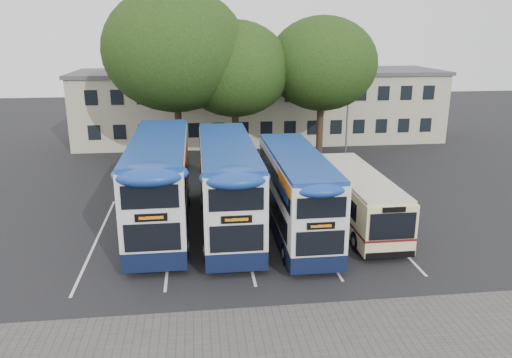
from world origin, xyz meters
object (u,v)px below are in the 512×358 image
object	(u,v)px
bus_dd_right	(296,190)
bus_dd_left	(160,180)
tree_left	(175,50)
bus_single	(358,196)
tree_mid	(235,69)
bus_dd_mid	(227,182)
tree_right	(322,64)
lamp_post	(349,91)

from	to	relation	value
bus_dd_right	bus_dd_left	bearing A→B (deg)	166.89
tree_left	bus_dd_right	world-z (taller)	tree_left
tree_left	bus_single	distance (m)	16.92
tree_left	bus_dd_left	distance (m)	13.08
tree_mid	bus_dd_mid	bearing A→B (deg)	-96.45
tree_left	bus_dd_right	xyz separation A→B (m)	(5.91, -13.25, -6.06)
tree_right	bus_single	size ratio (longest dim) A/B	1.17
bus_dd_left	tree_right	bearing A→B (deg)	47.85
tree_right	bus_dd_left	xyz separation A→B (m)	(-11.10, -12.27, -4.73)
tree_left	bus_dd_left	size ratio (longest dim) A/B	1.14
tree_left	bus_dd_right	distance (m)	15.72
tree_left	lamp_post	bearing A→B (deg)	9.13
bus_dd_left	tree_mid	bearing A→B (deg)	68.70
bus_dd_left	bus_single	bearing A→B (deg)	-4.07
tree_mid	bus_dd_left	size ratio (longest dim) A/B	0.94
lamp_post	bus_single	bearing A→B (deg)	-104.68
bus_dd_mid	bus_dd_left	bearing A→B (deg)	170.42
bus_dd_right	bus_single	distance (m)	3.54
lamp_post	tree_right	world-z (taller)	tree_right
tree_mid	bus_single	world-z (taller)	tree_mid
tree_right	bus_dd_mid	size ratio (longest dim) A/B	1.00
tree_right	bus_dd_right	distance (m)	15.38
bus_single	tree_mid	bearing A→B (deg)	112.05
tree_mid	bus_single	bearing A→B (deg)	-67.95
tree_mid	tree_right	distance (m)	6.40
tree_right	bus_dd_left	bearing A→B (deg)	-132.15
tree_left	tree_mid	xyz separation A→B (m)	(4.11, 0.34, -1.33)
tree_mid	bus_single	xyz separation A→B (m)	(5.18, -12.78, -5.43)
tree_left	bus_single	size ratio (longest dim) A/B	1.37
tree_right	bus_dd_mid	bearing A→B (deg)	-121.39
tree_mid	bus_dd_right	size ratio (longest dim) A/B	1.07
tree_right	bus_dd_mid	world-z (taller)	tree_right
tree_mid	bus_dd_mid	xyz separation A→B (m)	(-1.43, -12.63, -4.52)
lamp_post	bus_single	xyz separation A→B (m)	(-3.81, -14.54, -3.54)
tree_left	tree_right	bearing A→B (deg)	2.92
tree_right	lamp_post	bearing A→B (deg)	31.19
lamp_post	bus_dd_right	world-z (taller)	lamp_post
bus_dd_right	tree_left	bearing A→B (deg)	114.04
tree_left	bus_dd_mid	bearing A→B (deg)	-77.70
tree_mid	bus_dd_right	world-z (taller)	tree_mid
tree_right	tree_mid	bearing A→B (deg)	-178.29
tree_mid	bus_dd_right	bearing A→B (deg)	-82.44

